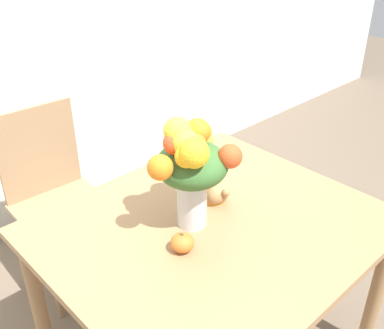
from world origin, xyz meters
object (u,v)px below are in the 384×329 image
object	(u,v)px
turkey_figurine	(215,192)
dining_chair_near_window	(57,199)
pumpkin	(182,243)
flower_vase	(192,164)

from	to	relation	value
turkey_figurine	dining_chair_near_window	world-z (taller)	dining_chair_near_window
pumpkin	turkey_figurine	bearing A→B (deg)	23.89
flower_vase	dining_chair_near_window	world-z (taller)	flower_vase
turkey_figurine	flower_vase	bearing A→B (deg)	-164.30
pumpkin	dining_chair_near_window	bearing A→B (deg)	90.20
turkey_figurine	dining_chair_near_window	xyz separation A→B (m)	(-0.30, 0.79, -0.28)
flower_vase	pumpkin	size ratio (longest dim) A/B	5.26
pumpkin	dining_chair_near_window	distance (m)	0.96
flower_vase	dining_chair_near_window	bearing A→B (deg)	98.43
flower_vase	turkey_figurine	distance (m)	0.28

